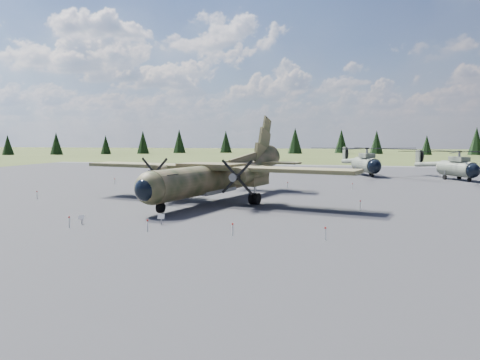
# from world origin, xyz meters

# --- Properties ---
(ground) EXTENTS (500.00, 500.00, 0.00)m
(ground) POSITION_xyz_m (0.00, 0.00, 0.00)
(ground) COLOR #4E5B28
(ground) RESTS_ON ground
(apron) EXTENTS (120.00, 120.00, 0.04)m
(apron) POSITION_xyz_m (0.00, 10.00, 0.00)
(apron) COLOR slate
(apron) RESTS_ON ground
(transport_plane) EXTENTS (29.40, 26.32, 9.76)m
(transport_plane) POSITION_xyz_m (2.31, 2.96, 2.80)
(transport_plane) COLOR #333C20
(transport_plane) RESTS_ON ground
(helicopter_near) EXTENTS (24.11, 24.40, 4.82)m
(helicopter_near) POSITION_xyz_m (18.44, 39.20, 3.42)
(helicopter_near) COLOR gray
(helicopter_near) RESTS_ON ground
(helicopter_mid) EXTENTS (23.47, 23.47, 4.50)m
(helicopter_mid) POSITION_xyz_m (31.73, 33.96, 3.19)
(helicopter_mid) COLOR gray
(helicopter_mid) RESTS_ON ground
(info_placard_left) EXTENTS (0.45, 0.23, 0.69)m
(info_placard_left) POSITION_xyz_m (-3.97, -11.96, 0.46)
(info_placard_left) COLOR gray
(info_placard_left) RESTS_ON ground
(info_placard_right) EXTENTS (0.53, 0.26, 0.80)m
(info_placard_right) POSITION_xyz_m (1.88, -10.78, 0.53)
(info_placard_right) COLOR gray
(info_placard_right) RESTS_ON ground
(barrier_fence) EXTENTS (33.12, 29.62, 0.85)m
(barrier_fence) POSITION_xyz_m (-0.46, -0.08, 0.51)
(barrier_fence) COLOR silver
(barrier_fence) RESTS_ON ground
(treeline) EXTENTS (333.01, 331.87, 10.97)m
(treeline) POSITION_xyz_m (10.04, 7.16, 4.83)
(treeline) COLOR black
(treeline) RESTS_ON ground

